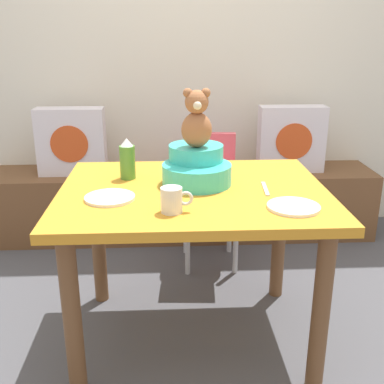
% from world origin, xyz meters
% --- Properties ---
extents(ground_plane, '(8.00, 8.00, 0.00)m').
position_xyz_m(ground_plane, '(0.00, 0.00, 0.00)').
color(ground_plane, '#4C4C51').
extents(back_wall, '(4.40, 0.10, 2.60)m').
position_xyz_m(back_wall, '(0.00, 1.46, 1.30)').
color(back_wall, silver).
rests_on(back_wall, ground_plane).
extents(window_bench, '(2.60, 0.44, 0.46)m').
position_xyz_m(window_bench, '(0.00, 1.19, 0.23)').
color(window_bench, brown).
rests_on(window_bench, ground_plane).
extents(pillow_floral_left, '(0.44, 0.15, 0.44)m').
position_xyz_m(pillow_floral_left, '(-0.74, 1.17, 0.68)').
color(pillow_floral_left, silver).
rests_on(pillow_floral_left, window_bench).
extents(pillow_floral_right, '(0.44, 0.15, 0.44)m').
position_xyz_m(pillow_floral_right, '(0.72, 1.17, 0.68)').
color(pillow_floral_right, silver).
rests_on(pillow_floral_right, window_bench).
extents(book_stack, '(0.20, 0.14, 0.09)m').
position_xyz_m(book_stack, '(0.12, 1.19, 0.50)').
color(book_stack, purple).
rests_on(book_stack, window_bench).
extents(dining_table, '(1.13, 0.89, 0.74)m').
position_xyz_m(dining_table, '(0.00, 0.00, 0.63)').
color(dining_table, orange).
rests_on(dining_table, ground_plane).
extents(highchair, '(0.34, 0.46, 0.79)m').
position_xyz_m(highchair, '(0.14, 0.76, 0.52)').
color(highchair, '#D84C59').
rests_on(highchair, ground_plane).
extents(infant_seat_teal, '(0.30, 0.33, 0.16)m').
position_xyz_m(infant_seat_teal, '(0.02, 0.08, 0.81)').
color(infant_seat_teal, '#3AC3B4').
rests_on(infant_seat_teal, dining_table).
extents(teddy_bear, '(0.13, 0.12, 0.25)m').
position_xyz_m(teddy_bear, '(0.02, 0.08, 1.02)').
color(teddy_bear, '#A1623C').
rests_on(teddy_bear, infant_seat_teal).
extents(ketchup_bottle, '(0.07, 0.07, 0.18)m').
position_xyz_m(ketchup_bottle, '(-0.29, 0.16, 0.83)').
color(ketchup_bottle, '#4C8C33').
rests_on(ketchup_bottle, dining_table).
extents(coffee_mug, '(0.12, 0.08, 0.09)m').
position_xyz_m(coffee_mug, '(-0.09, -0.26, 0.79)').
color(coffee_mug, silver).
rests_on(coffee_mug, dining_table).
extents(dinner_plate_near, '(0.20, 0.20, 0.01)m').
position_xyz_m(dinner_plate_near, '(0.37, -0.25, 0.75)').
color(dinner_plate_near, white).
rests_on(dinner_plate_near, dining_table).
extents(dinner_plate_far, '(0.20, 0.20, 0.01)m').
position_xyz_m(dinner_plate_far, '(-0.34, -0.11, 0.75)').
color(dinner_plate_far, white).
rests_on(dinner_plate_far, dining_table).
extents(table_fork, '(0.03, 0.17, 0.01)m').
position_xyz_m(table_fork, '(0.30, -0.02, 0.74)').
color(table_fork, silver).
rests_on(table_fork, dining_table).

